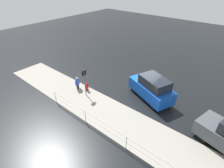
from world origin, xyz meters
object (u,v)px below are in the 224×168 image
object	(u,v)px
moving_hatchback	(152,88)
pedestrian	(77,82)
fire_hydrant	(87,87)
sign_post	(85,79)

from	to	relation	value
moving_hatchback	pedestrian	bearing A→B (deg)	27.08
moving_hatchback	fire_hydrant	world-z (taller)	moving_hatchback
fire_hydrant	pedestrian	distance (m)	0.93
fire_hydrant	pedestrian	size ratio (longest dim) A/B	0.66
pedestrian	sign_post	distance (m)	1.54
pedestrian	sign_post	bearing A→B (deg)	171.65
sign_post	moving_hatchback	bearing A→B (deg)	-145.22
sign_post	pedestrian	bearing A→B (deg)	-8.35
moving_hatchback	fire_hydrant	bearing A→B (deg)	27.86
pedestrian	fire_hydrant	bearing A→B (deg)	-157.83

